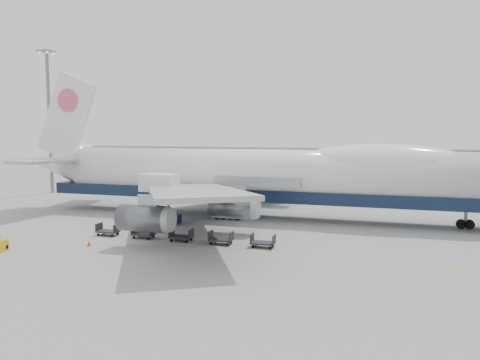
% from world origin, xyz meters
% --- Properties ---
extents(ground, '(260.00, 260.00, 0.00)m').
position_xyz_m(ground, '(0.00, 0.00, 0.00)').
color(ground, gray).
rests_on(ground, ground).
extents(apron_line, '(60.00, 0.15, 0.01)m').
position_xyz_m(apron_line, '(0.00, -6.00, 0.01)').
color(apron_line, gold).
rests_on(apron_line, ground).
extents(hangar, '(110.00, 8.00, 7.00)m').
position_xyz_m(hangar, '(-10.00, 70.00, 3.50)').
color(hangar, slate).
rests_on(hangar, ground).
extents(floodlight_mast, '(2.40, 2.40, 25.43)m').
position_xyz_m(floodlight_mast, '(-42.00, 24.00, 14.27)').
color(floodlight_mast, slate).
rests_on(floodlight_mast, ground).
extents(airliner, '(67.00, 55.30, 19.98)m').
position_xyz_m(airliner, '(0.64, 12.00, 5.62)').
color(airliner, white).
rests_on(airliner, ground).
extents(catering_truck, '(4.80, 3.40, 6.05)m').
position_xyz_m(catering_truck, '(-10.19, 4.52, 3.43)').
color(catering_truck, navy).
rests_on(catering_truck, ground).
extents(traffic_cone, '(0.40, 0.40, 0.59)m').
position_xyz_m(traffic_cone, '(-11.53, -7.96, 0.28)').
color(traffic_cone, '#E14A0B').
rests_on(traffic_cone, ground).
extents(dolly_0, '(2.30, 1.35, 1.30)m').
position_xyz_m(dolly_0, '(-12.37, -3.38, 0.53)').
color(dolly_0, '#2D2D30').
rests_on(dolly_0, ground).
extents(dolly_1, '(2.30, 1.35, 1.30)m').
position_xyz_m(dolly_1, '(-8.05, -3.38, 0.53)').
color(dolly_1, '#2D2D30').
rests_on(dolly_1, ground).
extents(dolly_2, '(2.30, 1.35, 1.30)m').
position_xyz_m(dolly_2, '(-3.72, -3.38, 0.53)').
color(dolly_2, '#2D2D30').
rests_on(dolly_2, ground).
extents(dolly_3, '(2.30, 1.35, 1.30)m').
position_xyz_m(dolly_3, '(0.60, -3.38, 0.53)').
color(dolly_3, '#2D2D30').
rests_on(dolly_3, ground).
extents(dolly_4, '(2.30, 1.35, 1.30)m').
position_xyz_m(dolly_4, '(4.93, -3.38, 0.53)').
color(dolly_4, '#2D2D30').
rests_on(dolly_4, ground).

